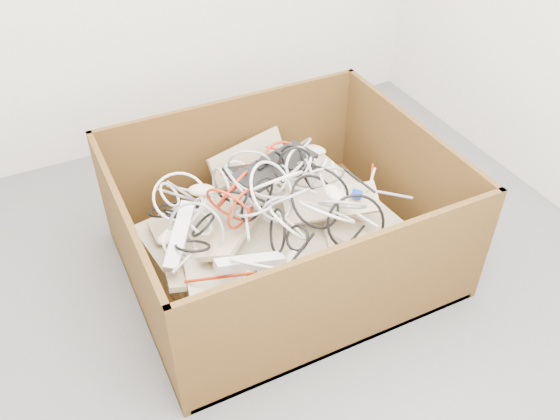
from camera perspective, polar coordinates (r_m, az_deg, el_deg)
name	(u,v)px	position (r m, az deg, el deg)	size (l,w,h in m)	color
ground	(297,301)	(2.55, 1.66, -8.86)	(3.00, 3.00, 0.00)	#57585A
room_shell	(305,17)	(1.81, 2.43, 18.23)	(3.04, 3.04, 2.50)	silver
cardboard_box	(278,241)	(2.61, -0.19, -3.05)	(1.32, 1.10, 0.60)	#3D270F
keyboard_pile	(282,212)	(2.55, 0.20, -0.16)	(1.07, 1.03, 0.36)	tan
mice_scatter	(279,211)	(2.43, -0.13, -0.08)	(0.94, 0.75, 0.22)	beige
power_strip_left	(180,236)	(2.35, -9.73, -2.50)	(0.31, 0.06, 0.04)	silver
power_strip_right	(250,263)	(2.22, -2.94, -5.13)	(0.27, 0.05, 0.04)	silver
vga_plug	(357,194)	(2.54, 7.46, 1.53)	(0.04, 0.04, 0.02)	#0C2DBC
cable_tangle	(264,198)	(2.42, -1.53, 1.20)	(1.12, 0.91, 0.40)	#9C9BA1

